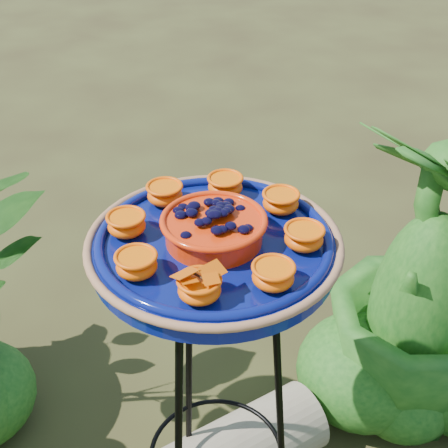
% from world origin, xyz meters
% --- Properties ---
extents(tripod_stand, '(0.40, 0.40, 0.88)m').
position_xyz_m(tripod_stand, '(0.10, 0.11, 0.53)').
color(tripod_stand, black).
rests_on(tripod_stand, ground).
extents(feeder_dish, '(0.56, 0.56, 0.10)m').
position_xyz_m(feeder_dish, '(0.10, 0.11, 0.92)').
color(feeder_dish, '#07115B').
rests_on(feeder_dish, tripod_stand).
extents(shrub_back_right, '(0.67, 0.67, 0.94)m').
position_xyz_m(shrub_back_right, '(0.74, 0.44, 0.47)').
color(shrub_back_right, '#154813').
rests_on(shrub_back_right, ground).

